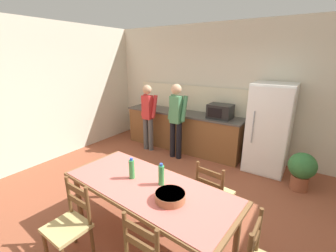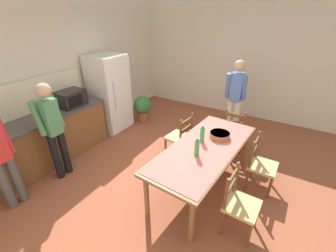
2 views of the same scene
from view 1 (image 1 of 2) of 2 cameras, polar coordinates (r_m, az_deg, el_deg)
ground_plane at (r=3.50m, az=0.82°, el=-21.52°), size 8.32×8.32×0.00m
wall_back at (r=5.23m, az=17.00°, el=8.38°), size 6.52×0.12×2.90m
wall_left at (r=5.31m, az=-30.50°, el=6.87°), size 0.12×5.20×2.90m
kitchen_counter at (r=5.49m, az=3.69°, el=-1.11°), size 2.91×0.66×0.92m
counter_splashback at (r=5.57m, az=5.46°, el=7.15°), size 2.87×0.03×0.60m
refrigerator at (r=4.73m, az=24.26°, el=-0.60°), size 0.74×0.73×1.73m
microwave at (r=4.93m, az=13.12°, el=3.65°), size 0.50×0.39×0.30m
dining_table at (r=2.77m, az=-5.01°, el=-16.06°), size 2.22×1.07×0.75m
bottle_near_centre at (r=2.83m, az=-9.19°, el=-10.71°), size 0.07×0.07×0.27m
bottle_off_centre at (r=2.67m, az=-1.71°, el=-12.29°), size 0.07×0.07×0.27m
serving_bowl at (r=2.45m, az=0.56°, el=-17.36°), size 0.32×0.32×0.09m
chair_side_far_right at (r=3.19m, az=11.43°, el=-16.52°), size 0.47×0.45×0.91m
chair_side_near_left at (r=2.88m, az=-23.68°, el=-22.00°), size 0.44×0.42×0.91m
person_at_sink at (r=5.30m, az=-5.12°, el=2.96°), size 0.40×0.27×1.58m
person_at_counter at (r=4.84m, az=2.09°, el=2.13°), size 0.41×0.29×1.65m
potted_plant at (r=4.45m, az=30.85°, el=-9.34°), size 0.44×0.44×0.67m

